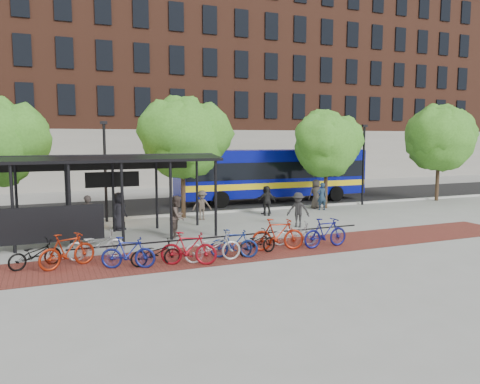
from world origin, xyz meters
name	(u,v)px	position (x,y,z in m)	size (l,w,h in m)	color
ground	(260,224)	(0.00, 0.00, 0.00)	(160.00, 160.00, 0.00)	#9E9E99
asphalt_street	(208,203)	(0.00, 8.00, 0.01)	(160.00, 8.00, 0.01)	black
curb	(230,211)	(0.00, 4.00, 0.06)	(160.00, 0.25, 0.12)	#B7B7B2
brick_strip	(268,249)	(-2.00, -5.00, 0.00)	(24.00, 3.00, 0.01)	maroon
bike_rack_rail	(228,247)	(-3.30, -4.10, 0.00)	(12.00, 0.05, 0.95)	black
building_brick	(242,84)	(10.00, 26.00, 10.00)	(55.00, 14.00, 20.00)	brown
bus_shelter	(89,169)	(-8.13, -0.48, 3.00)	(10.60, 3.07, 3.60)	black
tree_b	(184,135)	(-2.90, 3.35, 4.46)	(5.15, 4.20, 6.47)	#382619
tree_c	(327,142)	(6.09, 3.35, 4.05)	(4.66, 3.80, 5.92)	#382619
tree_d	(440,135)	(15.10, 3.35, 4.47)	(5.39, 4.40, 6.55)	#382619
lamp_post_left	(105,168)	(-7.00, 3.60, 2.75)	(0.35, 0.20, 5.12)	black
lamp_post_right	(363,162)	(9.00, 3.60, 2.75)	(0.35, 0.20, 5.12)	black
bus	(272,172)	(4.25, 7.12, 2.01)	(13.01, 3.29, 3.50)	#070E88
bike_0	(35,254)	(-10.26, -4.35, 0.46)	(0.61, 1.75, 0.92)	black
bike_1	(67,250)	(-9.27, -4.76, 0.59)	(0.55, 1.95, 1.17)	#99260D
bike_2	(96,244)	(-8.28, -3.98, 0.53)	(0.71, 2.03, 1.06)	#B0B0B3
bike_3	(128,253)	(-7.42, -5.64, 0.54)	(0.50, 1.78, 1.07)	navy
bike_4	(156,253)	(-6.52, -5.67, 0.44)	(0.58, 1.67, 0.88)	black
bike_5	(189,248)	(-5.47, -6.01, 0.57)	(0.54, 1.91, 1.15)	maroon
bike_6	(213,246)	(-4.57, -5.89, 0.54)	(0.71, 2.05, 1.07)	#BCBCBE
bike_7	(234,244)	(-3.70, -5.70, 0.52)	(0.49, 1.74, 1.05)	navy
bike_8	(257,242)	(-2.72, -5.59, 0.46)	(0.61, 1.74, 0.91)	black
bike_9	(278,234)	(-1.72, -5.30, 0.62)	(0.58, 2.06, 1.24)	#9A220E
bike_10	(294,234)	(-0.71, -4.80, 0.47)	(0.62, 1.79, 0.94)	#B6B6B9
bike_11	(325,233)	(0.23, -5.59, 0.59)	(0.55, 1.96, 1.18)	navy
pedestrian_0	(119,211)	(-6.72, 1.11, 0.89)	(0.87, 0.57, 1.78)	black
pedestrian_1	(88,216)	(-8.20, 0.13, 0.91)	(0.67, 0.44, 1.83)	#3B332F
pedestrian_3	(202,205)	(-2.30, 2.25, 0.78)	(1.01, 0.58, 1.56)	brown
pedestrian_4	(267,201)	(1.47, 2.20, 0.80)	(0.93, 0.39, 1.59)	#2A2A2A
pedestrian_5	(266,200)	(1.67, 2.67, 0.80)	(1.49, 0.47, 1.60)	black
pedestrian_6	(316,194)	(5.38, 3.40, 0.89)	(0.87, 0.57, 1.78)	#403933
pedestrian_7	(322,196)	(5.33, 2.67, 0.82)	(0.60, 0.39, 1.65)	#20354B
pedestrian_8	(178,217)	(-4.63, -1.50, 0.91)	(0.89, 0.69, 1.82)	#4F413A
pedestrian_9	(298,210)	(1.34, -1.50, 0.84)	(1.09, 0.63, 1.69)	#282828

